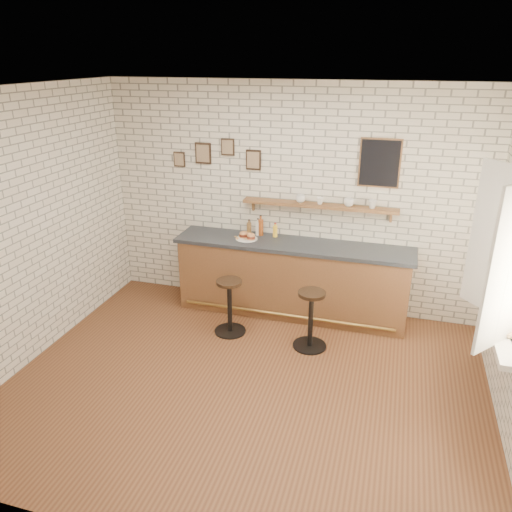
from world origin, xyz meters
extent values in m
plane|color=brown|center=(0.00, 0.00, 0.00)|extent=(5.00, 5.00, 0.00)
cube|color=brown|center=(0.11, 1.70, 0.48)|extent=(3.00, 0.58, 0.96)
cube|color=#2D333A|center=(0.11, 1.70, 0.98)|extent=(3.10, 0.62, 0.05)
cylinder|color=olive|center=(0.11, 1.38, 0.12)|extent=(2.79, 0.04, 0.04)
cylinder|color=white|center=(-0.51, 1.68, 1.02)|extent=(0.28, 0.28, 0.01)
cylinder|color=#C69145|center=(-0.44, 1.69, 1.02)|extent=(0.05, 0.05, 0.00)
cylinder|color=#C69145|center=(-0.47, 1.66, 1.02)|extent=(0.05, 0.05, 0.00)
cylinder|color=#C69145|center=(-0.62, 1.75, 1.02)|extent=(0.06, 0.06, 0.00)
cylinder|color=#C69145|center=(-0.48, 1.72, 1.02)|extent=(0.06, 0.06, 0.00)
cylinder|color=#C69145|center=(-0.62, 1.63, 1.02)|extent=(0.06, 0.06, 0.00)
cylinder|color=#C69145|center=(-0.44, 1.69, 1.02)|extent=(0.04, 0.04, 0.00)
cylinder|color=#C69145|center=(-0.51, 1.62, 1.02)|extent=(0.05, 0.05, 0.00)
cylinder|color=#C69145|center=(-0.61, 1.61, 1.02)|extent=(0.04, 0.04, 0.00)
cylinder|color=#C69145|center=(-0.66, 1.69, 1.02)|extent=(0.05, 0.05, 0.00)
cylinder|color=#C69145|center=(-0.47, 1.63, 1.02)|extent=(0.06, 0.06, 0.00)
cylinder|color=#C69145|center=(-0.61, 1.70, 1.02)|extent=(0.04, 0.04, 0.00)
cylinder|color=#C69145|center=(-0.49, 1.67, 1.02)|extent=(0.05, 0.05, 0.00)
cylinder|color=brown|center=(-0.53, 1.87, 1.09)|extent=(0.06, 0.06, 0.16)
cylinder|color=brown|center=(-0.53, 1.87, 1.19)|extent=(0.02, 0.02, 0.04)
cylinder|color=black|center=(-0.53, 1.87, 1.21)|extent=(0.03, 0.03, 0.01)
cylinder|color=silver|center=(-0.41, 1.87, 1.10)|extent=(0.06, 0.06, 0.18)
cylinder|color=silver|center=(-0.41, 1.87, 1.21)|extent=(0.02, 0.02, 0.04)
cylinder|color=black|center=(-0.41, 1.87, 1.24)|extent=(0.02, 0.02, 0.01)
cylinder|color=brown|center=(-0.37, 1.87, 1.12)|extent=(0.07, 0.07, 0.22)
cylinder|color=brown|center=(-0.37, 1.87, 1.26)|extent=(0.02, 0.02, 0.05)
cylinder|color=black|center=(-0.37, 1.87, 1.29)|extent=(0.03, 0.03, 0.01)
cylinder|color=yellow|center=(-0.17, 1.87, 1.09)|extent=(0.06, 0.06, 0.15)
cylinder|color=yellow|center=(-0.17, 1.87, 1.18)|extent=(0.03, 0.03, 0.03)
cylinder|color=maroon|center=(-0.17, 1.87, 1.20)|extent=(0.03, 0.03, 0.01)
cylinder|color=black|center=(-0.51, 0.98, 0.01)|extent=(0.40, 0.40, 0.02)
cylinder|color=black|center=(-0.51, 0.98, 0.35)|extent=(0.06, 0.06, 0.66)
cylinder|color=black|center=(-0.51, 0.98, 0.70)|extent=(0.39, 0.39, 0.04)
cylinder|color=black|center=(0.52, 0.92, 0.01)|extent=(0.41, 0.41, 0.02)
cylinder|color=black|center=(0.52, 0.92, 0.35)|extent=(0.06, 0.06, 0.67)
cylinder|color=black|center=(0.52, 0.92, 0.71)|extent=(0.40, 0.40, 0.04)
cube|color=brown|center=(0.40, 1.90, 1.48)|extent=(2.00, 0.18, 0.04)
cube|color=brown|center=(-0.50, 1.97, 1.40)|extent=(0.03, 0.04, 0.16)
cube|color=brown|center=(1.30, 1.97, 1.40)|extent=(0.03, 0.04, 0.16)
imported|color=white|center=(0.16, 1.90, 1.55)|extent=(0.17, 0.17, 0.10)
imported|color=white|center=(0.41, 1.90, 1.54)|extent=(0.12, 0.12, 0.08)
imported|color=white|center=(0.77, 1.90, 1.55)|extent=(0.15, 0.15, 0.10)
imported|color=white|center=(1.06, 1.90, 1.55)|extent=(0.14, 0.14, 0.10)
cube|color=black|center=(-1.20, 1.98, 2.05)|extent=(0.22, 0.02, 0.28)
cube|color=black|center=(-0.85, 1.98, 2.15)|extent=(0.18, 0.02, 0.22)
cube|color=black|center=(-0.50, 1.98, 2.00)|extent=(0.20, 0.02, 0.26)
cube|color=black|center=(-1.55, 1.98, 1.95)|extent=(0.16, 0.02, 0.20)
cube|color=black|center=(1.10, 1.98, 2.05)|extent=(0.46, 0.02, 0.56)
cube|color=white|center=(2.40, 0.30, 0.90)|extent=(0.20, 1.35, 0.06)
cube|color=white|center=(2.47, 0.30, 0.90)|extent=(0.05, 1.30, 0.06)
cube|color=white|center=(2.47, 0.90, 1.65)|extent=(0.05, 0.06, 1.50)
cube|color=white|center=(2.32, 0.00, 1.65)|extent=(0.40, 0.46, 1.46)
cube|color=white|center=(2.32, 0.60, 1.65)|extent=(0.40, 0.46, 1.46)
imported|color=tan|center=(2.38, 0.18, 0.94)|extent=(0.25, 0.28, 0.02)
imported|color=tan|center=(2.38, 0.19, 0.96)|extent=(0.18, 0.23, 0.02)
camera|label=1|loc=(1.35, -4.23, 3.29)|focal=35.00mm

